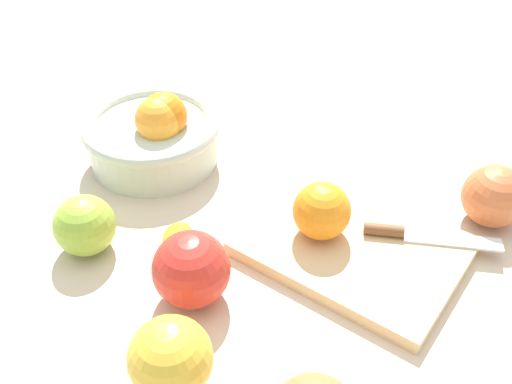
% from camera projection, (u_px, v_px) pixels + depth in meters
% --- Properties ---
extents(ground_plane, '(2.40, 2.40, 0.00)m').
position_uv_depth(ground_plane, '(243.00, 242.00, 0.70)').
color(ground_plane, beige).
extents(bowl, '(0.18, 0.18, 0.10)m').
position_uv_depth(bowl, '(154.00, 134.00, 0.80)').
color(bowl, beige).
rests_on(bowl, ground_plane).
extents(cutting_board, '(0.27, 0.23, 0.02)m').
position_uv_depth(cutting_board, '(353.00, 247.00, 0.68)').
color(cutting_board, '#DBB77F').
rests_on(cutting_board, ground_plane).
extents(orange_on_board, '(0.07, 0.07, 0.07)m').
position_uv_depth(orange_on_board, '(322.00, 211.00, 0.67)').
color(orange_on_board, orange).
rests_on(orange_on_board, cutting_board).
extents(knife, '(0.15, 0.05, 0.01)m').
position_uv_depth(knife, '(413.00, 234.00, 0.68)').
color(knife, silver).
rests_on(knife, cutting_board).
extents(apple_front_center, '(0.08, 0.08, 0.08)m').
position_uv_depth(apple_front_center, '(191.00, 269.00, 0.61)').
color(apple_front_center, red).
rests_on(apple_front_center, ground_plane).
extents(apple_front_left, '(0.07, 0.07, 0.07)m').
position_uv_depth(apple_front_left, '(85.00, 225.00, 0.67)').
color(apple_front_left, '#8EB738').
rests_on(apple_front_left, ground_plane).
extents(apple_front_center_2, '(0.08, 0.08, 0.08)m').
position_uv_depth(apple_front_center_2, '(170.00, 358.00, 0.53)').
color(apple_front_center_2, gold).
rests_on(apple_front_center_2, ground_plane).
extents(apple_back_right, '(0.08, 0.08, 0.08)m').
position_uv_depth(apple_back_right, '(494.00, 196.00, 0.71)').
color(apple_back_right, '#CC6638').
rests_on(apple_back_right, ground_plane).
extents(citrus_peel, '(0.05, 0.06, 0.01)m').
position_uv_depth(citrus_peel, '(177.00, 235.00, 0.71)').
color(citrus_peel, orange).
rests_on(citrus_peel, ground_plane).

